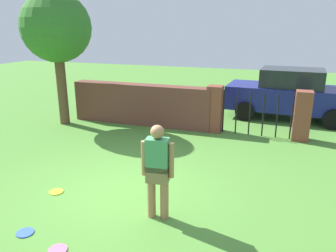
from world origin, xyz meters
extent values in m
plane|color=#4C8433|center=(0.00, 0.00, 0.00)|extent=(40.00, 40.00, 0.00)
cube|color=brown|center=(-1.50, 4.40, 0.65)|extent=(4.63, 0.50, 1.31)
cylinder|color=brown|center=(-3.91, 3.61, 1.23)|extent=(0.31, 0.31, 2.47)
sphere|color=#337028|center=(-3.91, 3.61, 3.05)|extent=(2.13, 2.13, 2.13)
cylinder|color=#9E704C|center=(1.10, -0.60, 0.42)|extent=(0.14, 0.14, 0.85)
cylinder|color=#9E704C|center=(0.89, -0.62, 0.42)|extent=(0.14, 0.14, 0.85)
cube|color=olive|center=(0.99, -0.61, 0.80)|extent=(0.38, 0.26, 0.28)
cube|color=#3F8C59|center=(0.99, -0.61, 1.12)|extent=(0.38, 0.26, 0.55)
sphere|color=#9E704C|center=(0.99, -0.61, 1.51)|extent=(0.22, 0.22, 0.22)
cylinder|color=#9E704C|center=(1.22, -0.58, 1.05)|extent=(0.09, 0.09, 0.58)
cylinder|color=#9E704C|center=(0.77, -0.64, 1.05)|extent=(0.09, 0.09, 0.58)
cube|color=brown|center=(0.91, 4.40, 0.70)|extent=(0.44, 0.44, 1.40)
cube|color=brown|center=(3.38, 4.40, 0.70)|extent=(0.44, 0.44, 1.40)
cylinder|color=black|center=(1.18, 4.40, 0.65)|extent=(0.04, 0.04, 1.30)
cylinder|color=black|center=(1.57, 4.40, 0.65)|extent=(0.04, 0.04, 1.30)
cylinder|color=black|center=(1.95, 4.40, 0.65)|extent=(0.04, 0.04, 1.30)
cylinder|color=black|center=(2.34, 4.40, 0.65)|extent=(0.04, 0.04, 1.30)
cylinder|color=black|center=(2.72, 4.40, 0.65)|extent=(0.04, 0.04, 1.30)
cylinder|color=black|center=(3.11, 4.40, 0.65)|extent=(0.04, 0.04, 1.30)
cube|color=navy|center=(3.07, 6.70, 0.72)|extent=(4.28, 1.92, 0.80)
cube|color=#1E2328|center=(3.07, 6.70, 1.42)|extent=(2.08, 1.60, 0.60)
cylinder|color=black|center=(1.66, 5.93, 0.32)|extent=(0.65, 0.25, 0.64)
cylinder|color=black|center=(1.75, 7.63, 0.32)|extent=(0.65, 0.25, 0.64)
cylinder|color=black|center=(4.38, 5.78, 0.32)|extent=(0.65, 0.25, 0.64)
cylinder|color=black|center=(4.47, 7.48, 0.32)|extent=(0.65, 0.25, 0.64)
cylinder|color=yellow|center=(-1.18, -0.46, 0.01)|extent=(0.27, 0.27, 0.02)
cylinder|color=blue|center=(-0.80, -1.72, 0.01)|extent=(0.27, 0.27, 0.02)
cylinder|color=pink|center=(-0.06, -1.90, 0.01)|extent=(0.27, 0.27, 0.02)
camera|label=1|loc=(2.76, -5.15, 3.09)|focal=35.17mm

